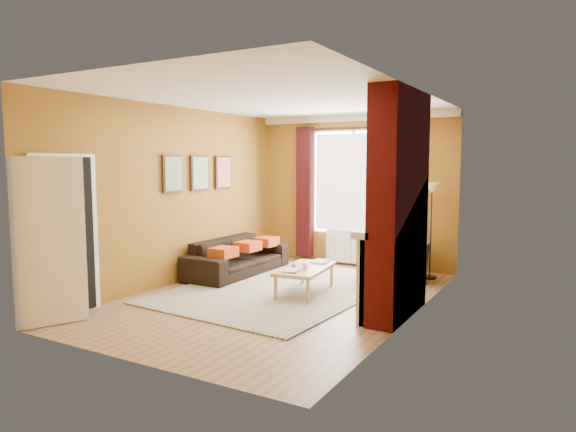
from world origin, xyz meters
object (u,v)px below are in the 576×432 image
at_px(armchair, 393,259).
at_px(wicker_stool, 387,259).
at_px(coffee_table, 305,270).
at_px(floor_lamp, 432,203).
at_px(sofa, 237,256).

distance_m(armchair, wicker_stool, 0.60).
bearing_deg(wicker_stool, coffee_table, -105.57).
bearing_deg(floor_lamp, sofa, -156.07).
distance_m(armchair, coffee_table, 1.72).
bearing_deg(armchair, coffee_table, 39.10).
distance_m(sofa, armchair, 2.63).
bearing_deg(wicker_stool, floor_lamp, -7.52).
relative_size(armchair, floor_lamp, 0.67).
height_order(armchair, coffee_table, armchair).
distance_m(sofa, floor_lamp, 3.38).
relative_size(armchair, coffee_table, 0.84).
xyz_separation_m(armchair, wicker_stool, (-0.27, 0.52, -0.12)).
distance_m(coffee_table, floor_lamp, 2.51).
relative_size(sofa, coffee_table, 1.68).
relative_size(wicker_stool, floor_lamp, 0.29).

